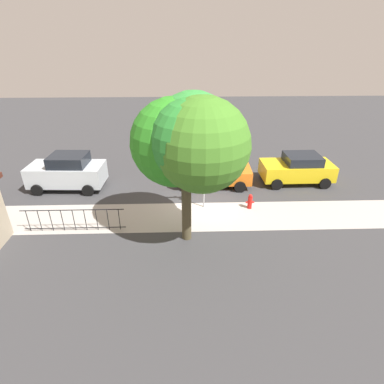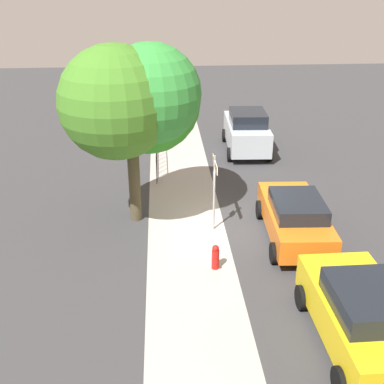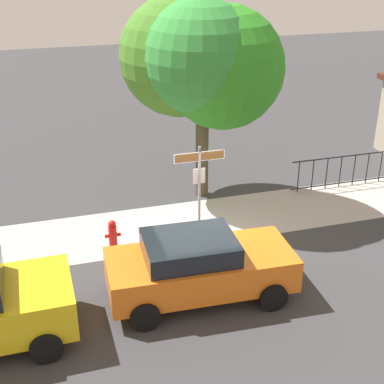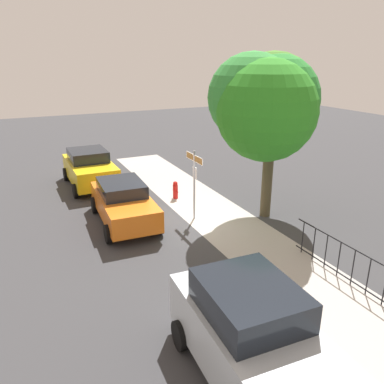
{
  "view_description": "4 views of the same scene",
  "coord_description": "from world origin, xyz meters",
  "px_view_note": "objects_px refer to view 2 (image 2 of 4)",
  "views": [
    {
      "loc": [
        1.05,
        13.89,
        7.89
      ],
      "look_at": [
        0.64,
        0.75,
        1.04
      ],
      "focal_mm": 28.66,
      "sensor_mm": 36.0,
      "label": 1
    },
    {
      "loc": [
        -13.78,
        2.07,
        7.94
      ],
      "look_at": [
        -0.13,
        1.14,
        1.48
      ],
      "focal_mm": 44.12,
      "sensor_mm": 36.0,
      "label": 2
    },
    {
      "loc": [
        -3.85,
        -11.96,
        7.48
      ],
      "look_at": [
        -0.16,
        0.45,
        1.38
      ],
      "focal_mm": 51.23,
      "sensor_mm": 36.0,
      "label": 3
    },
    {
      "loc": [
        12.18,
        -5.44,
        5.88
      ],
      "look_at": [
        0.68,
        0.0,
        1.33
      ],
      "focal_mm": 35.8,
      "sensor_mm": 36.0,
      "label": 4
    }
  ],
  "objects_px": {
    "car_yellow": "(363,315)",
    "car_silver": "(247,131)",
    "utility_shed": "(127,109)",
    "fire_hydrant": "(215,257)",
    "street_sign": "(214,179)",
    "car_orange": "(295,217)",
    "shade_tree": "(133,99)"
  },
  "relations": [
    {
      "from": "car_yellow",
      "to": "car_silver",
      "type": "bearing_deg",
      "value": 1.13
    },
    {
      "from": "street_sign",
      "to": "fire_hydrant",
      "type": "xyz_separation_m",
      "value": [
        -2.31,
        0.2,
        -1.48
      ]
    },
    {
      "from": "shade_tree",
      "to": "utility_shed",
      "type": "bearing_deg",
      "value": 5.44
    },
    {
      "from": "car_orange",
      "to": "fire_hydrant",
      "type": "xyz_separation_m",
      "value": [
        -1.51,
        2.71,
        -0.41
      ]
    },
    {
      "from": "utility_shed",
      "to": "car_silver",
      "type": "bearing_deg",
      "value": -114.57
    },
    {
      "from": "street_sign",
      "to": "car_yellow",
      "type": "distance_m",
      "value": 6.37
    },
    {
      "from": "car_silver",
      "to": "fire_hydrant",
      "type": "distance_m",
      "value": 10.15
    },
    {
      "from": "car_yellow",
      "to": "utility_shed",
      "type": "xyz_separation_m",
      "value": [
        15.78,
        6.18,
        0.59
      ]
    },
    {
      "from": "car_silver",
      "to": "car_yellow",
      "type": "bearing_deg",
      "value": -175.82
    },
    {
      "from": "street_sign",
      "to": "utility_shed",
      "type": "bearing_deg",
      "value": 18.54
    },
    {
      "from": "street_sign",
      "to": "fire_hydrant",
      "type": "distance_m",
      "value": 2.75
    },
    {
      "from": "shade_tree",
      "to": "car_orange",
      "type": "distance_m",
      "value": 6.32
    },
    {
      "from": "utility_shed",
      "to": "fire_hydrant",
      "type": "xyz_separation_m",
      "value": [
        -12.44,
        -3.2,
        -1.08
      ]
    },
    {
      "from": "car_orange",
      "to": "car_silver",
      "type": "distance_m",
      "value": 8.29
    },
    {
      "from": "shade_tree",
      "to": "car_silver",
      "type": "height_order",
      "value": "shade_tree"
    },
    {
      "from": "car_orange",
      "to": "car_yellow",
      "type": "bearing_deg",
      "value": -174.27
    },
    {
      "from": "shade_tree",
      "to": "fire_hydrant",
      "type": "height_order",
      "value": "shade_tree"
    },
    {
      "from": "shade_tree",
      "to": "car_yellow",
      "type": "height_order",
      "value": "shade_tree"
    },
    {
      "from": "utility_shed",
      "to": "shade_tree",
      "type": "bearing_deg",
      "value": -174.56
    },
    {
      "from": "shade_tree",
      "to": "car_silver",
      "type": "bearing_deg",
      "value": -36.02
    },
    {
      "from": "street_sign",
      "to": "fire_hydrant",
      "type": "bearing_deg",
      "value": 175.09
    },
    {
      "from": "street_sign",
      "to": "car_orange",
      "type": "xyz_separation_m",
      "value": [
        -0.8,
        -2.52,
        -1.06
      ]
    },
    {
      "from": "car_silver",
      "to": "utility_shed",
      "type": "height_order",
      "value": "utility_shed"
    },
    {
      "from": "car_silver",
      "to": "fire_hydrant",
      "type": "height_order",
      "value": "car_silver"
    },
    {
      "from": "shade_tree",
      "to": "car_yellow",
      "type": "relative_size",
      "value": 1.49
    },
    {
      "from": "car_yellow",
      "to": "car_orange",
      "type": "bearing_deg",
      "value": 2.55
    },
    {
      "from": "car_silver",
      "to": "utility_shed",
      "type": "xyz_separation_m",
      "value": [
        2.65,
        5.79,
        0.46
      ]
    },
    {
      "from": "shade_tree",
      "to": "car_silver",
      "type": "relative_size",
      "value": 1.46
    },
    {
      "from": "street_sign",
      "to": "utility_shed",
      "type": "xyz_separation_m",
      "value": [
        10.13,
        3.4,
        -0.39
      ]
    },
    {
      "from": "car_yellow",
      "to": "fire_hydrant",
      "type": "distance_m",
      "value": 4.5
    },
    {
      "from": "car_yellow",
      "to": "car_silver",
      "type": "distance_m",
      "value": 13.14
    },
    {
      "from": "car_yellow",
      "to": "car_silver",
      "type": "height_order",
      "value": "car_silver"
    }
  ]
}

